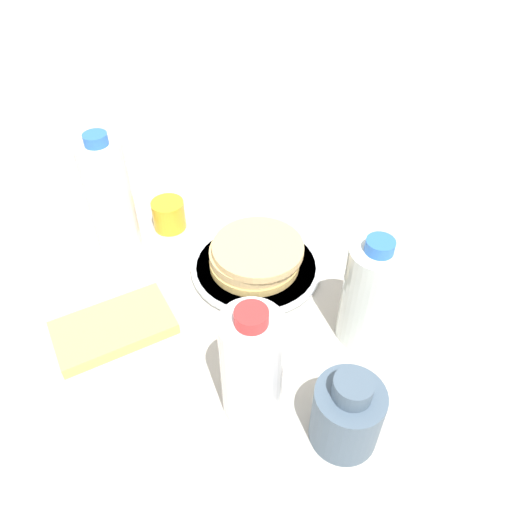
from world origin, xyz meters
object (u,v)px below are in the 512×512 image
(pancake_stack, at_px, (256,255))
(water_bottle_mid, at_px, (369,294))
(water_bottle_near, at_px, (252,366))
(cream_jug, at_px, (347,413))
(plate, at_px, (256,267))
(water_bottle_far, at_px, (110,199))
(juice_glass, at_px, (169,215))

(pancake_stack, xyz_separation_m, water_bottle_mid, (0.04, -0.21, 0.05))
(water_bottle_near, bearing_deg, cream_jug, -59.80)
(cream_jug, xyz_separation_m, water_bottle_mid, (0.14, 0.10, 0.04))
(water_bottle_mid, bearing_deg, cream_jug, -145.68)
(plate, height_order, cream_jug, cream_jug)
(water_bottle_far, bearing_deg, juice_glass, -2.86)
(juice_glass, bearing_deg, water_bottle_far, 177.14)
(plate, height_order, water_bottle_far, water_bottle_far)
(pancake_stack, xyz_separation_m, water_bottle_far, (-0.15, 0.20, 0.08))
(cream_jug, distance_m, water_bottle_near, 0.13)
(plate, height_order, water_bottle_mid, water_bottle_mid)
(juice_glass, distance_m, cream_jug, 0.51)
(plate, xyz_separation_m, water_bottle_mid, (0.04, -0.21, 0.08))
(pancake_stack, distance_m, cream_jug, 0.33)
(pancake_stack, height_order, cream_jug, cream_jug)
(cream_jug, bearing_deg, juice_glass, 84.00)
(water_bottle_near, relative_size, water_bottle_far, 0.82)
(juice_glass, bearing_deg, water_bottle_mid, -77.37)
(pancake_stack, xyz_separation_m, juice_glass, (-0.05, 0.20, -0.01))
(juice_glass, relative_size, cream_jug, 0.50)
(pancake_stack, distance_m, water_bottle_mid, 0.22)
(pancake_stack, height_order, water_bottle_far, water_bottle_far)
(pancake_stack, bearing_deg, water_bottle_mid, -79.84)
(water_bottle_near, bearing_deg, water_bottle_far, 87.87)
(water_bottle_near, bearing_deg, juice_glass, 73.66)
(plate, relative_size, pancake_stack, 1.40)
(plate, bearing_deg, juice_glass, 105.07)
(juice_glass, relative_size, water_bottle_near, 0.32)
(juice_glass, distance_m, water_bottle_mid, 0.42)
(cream_jug, height_order, water_bottle_near, water_bottle_near)
(cream_jug, relative_size, water_bottle_mid, 0.64)
(pancake_stack, relative_size, juice_glass, 2.64)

